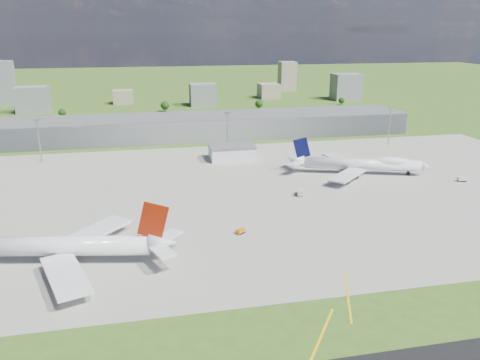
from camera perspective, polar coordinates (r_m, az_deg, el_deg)
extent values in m
plane|color=#34551A|center=(326.69, -4.37, 4.71)|extent=(1400.00, 1400.00, 0.00)
cube|color=gray|center=(224.25, 1.87, -1.43)|extent=(360.00, 190.00, 0.08)
cube|color=slate|center=(339.65, -4.74, 6.51)|extent=(300.00, 42.00, 15.00)
cube|color=silver|center=(279.27, -1.00, 3.33)|extent=(26.00, 16.00, 8.00)
cylinder|color=gray|center=(293.49, -23.27, 4.29)|extent=(0.70, 0.70, 25.00)
cube|color=gray|center=(291.07, -23.58, 6.74)|extent=(3.50, 2.00, 1.20)
cylinder|color=gray|center=(291.65, -1.56, 5.67)|extent=(0.70, 0.70, 25.00)
cube|color=gray|center=(289.22, -1.59, 8.15)|extent=(3.50, 2.00, 1.20)
cylinder|color=gray|center=(328.92, 17.77, 6.23)|extent=(0.70, 0.70, 25.00)
cube|color=gray|center=(326.76, 17.98, 8.42)|extent=(3.50, 2.00, 1.20)
cylinder|color=silver|center=(167.66, -21.89, -7.47)|extent=(64.08, 18.50, 6.62)
cone|color=silver|center=(158.00, -9.40, -7.56)|extent=(9.91, 8.16, 6.62)
cube|color=#99080C|center=(169.29, -22.51, -8.07)|extent=(52.04, 12.50, 1.43)
cube|color=silver|center=(152.19, -20.50, -10.78)|extent=(18.80, 30.35, 0.99)
cube|color=silver|center=(178.98, -17.27, -6.03)|extent=(26.26, 28.19, 0.99)
cube|color=maroon|center=(155.23, -10.56, -4.89)|extent=(10.90, 2.60, 13.33)
cylinder|color=#38383D|center=(157.46, -20.86, -10.69)|extent=(6.62, 4.60, 3.53)
cylinder|color=#38383D|center=(177.00, -18.41, -7.17)|extent=(6.62, 4.60, 3.53)
cube|color=black|center=(163.24, -20.10, -9.79)|extent=(1.98, 1.63, 2.76)
cube|color=black|center=(171.60, -19.05, -8.28)|extent=(1.98, 1.63, 2.76)
cylinder|color=silver|center=(258.57, 14.60, 1.88)|extent=(60.08, 24.94, 6.12)
cone|color=silver|center=(265.40, 21.68, 1.58)|extent=(6.60, 7.36, 6.12)
cone|color=silver|center=(255.63, 6.92, 2.34)|extent=(9.42, 8.28, 6.12)
cube|color=navy|center=(259.38, 15.00, 1.46)|extent=(48.48, 18.07, 1.28)
ellipsoid|color=silver|center=(260.88, 18.09, 2.12)|extent=(20.53, 11.94, 5.51)
cube|color=silver|center=(272.27, 12.32, 2.46)|extent=(14.34, 28.79, 0.89)
cube|color=silver|center=(243.63, 12.96, 0.59)|extent=(26.47, 24.99, 0.89)
cube|color=#080A3C|center=(253.85, 7.54, 3.88)|extent=(9.50, 3.54, 11.93)
cylinder|color=#38383D|center=(267.35, 13.21, 1.69)|extent=(6.15, 4.70, 3.16)
cylinder|color=#38383D|center=(276.18, 11.81, 2.30)|extent=(6.15, 4.70, 3.16)
cylinder|color=#38383D|center=(250.43, 13.64, 0.56)|extent=(6.15, 4.70, 3.16)
cylinder|color=#38383D|center=(240.38, 12.56, -0.09)|extent=(6.15, 4.70, 3.16)
cube|color=black|center=(263.16, 13.13, 1.32)|extent=(1.87, 1.62, 2.47)
cube|color=black|center=(254.70, 13.34, 0.75)|extent=(1.87, 1.62, 2.47)
cube|color=black|center=(264.42, 19.83, 0.78)|extent=(1.87, 1.62, 2.47)
cube|color=orange|center=(178.80, 0.07, -6.22)|extent=(4.17, 3.76, 1.45)
cube|color=black|center=(179.09, 0.07, -6.43)|extent=(3.78, 3.54, 0.70)
cube|color=silver|center=(220.63, 7.36, -1.45)|extent=(4.16, 6.24, 2.53)
cube|color=black|center=(221.05, 7.35, -1.76)|extent=(4.02, 5.46, 0.70)
cube|color=silver|center=(264.30, 25.46, 0.12)|extent=(4.66, 2.54, 1.98)
cube|color=black|center=(264.58, 25.43, -0.08)|extent=(4.01, 2.58, 0.70)
cube|color=slate|center=(480.25, -23.92, 8.94)|extent=(28.00, 22.00, 24.00)
cube|color=gray|center=(510.44, -14.06, 9.80)|extent=(20.00, 18.00, 14.00)
cube|color=slate|center=(483.54, -4.55, 10.33)|extent=(26.00, 20.00, 22.00)
cube|color=gray|center=(538.40, 3.52, 10.80)|extent=(22.00, 24.00, 16.00)
cube|color=slate|center=(536.56, 12.82, 11.02)|extent=(30.00, 22.00, 28.00)
cube|color=slate|center=(546.40, -26.98, 10.51)|extent=(22.00, 20.00, 44.00)
cube|color=gray|center=(605.75, 5.77, 12.48)|extent=(20.00, 18.00, 36.00)
cylinder|color=#382314|center=(442.26, -20.81, 7.27)|extent=(0.70, 0.70, 3.00)
sphere|color=black|center=(441.72, -20.86, 7.70)|extent=(6.75, 6.75, 6.75)
cylinder|color=#382314|center=(451.90, -9.11, 8.45)|extent=(0.70, 0.70, 3.60)
sphere|color=black|center=(451.27, -9.14, 8.96)|extent=(8.10, 8.10, 8.10)
cylinder|color=#382314|center=(459.91, 2.31, 8.81)|extent=(0.70, 0.70, 3.40)
sphere|color=black|center=(459.33, 2.32, 9.28)|extent=(7.65, 7.65, 7.65)
cylinder|color=#382314|center=(498.40, 12.25, 9.09)|extent=(0.70, 0.70, 2.80)
sphere|color=black|center=(497.95, 12.27, 9.45)|extent=(6.30, 6.30, 6.30)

